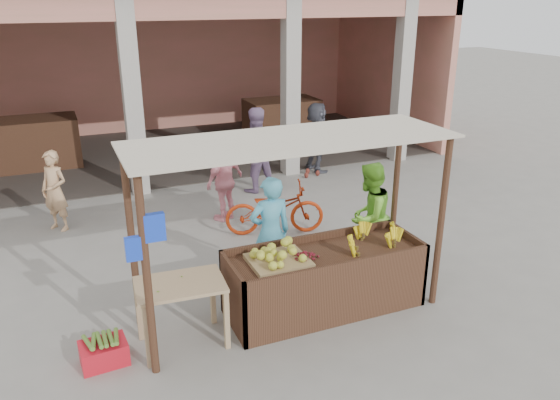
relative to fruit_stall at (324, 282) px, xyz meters
name	(u,v)px	position (x,y,z in m)	size (l,w,h in m)	color
ground	(290,316)	(-0.50, 0.00, -0.40)	(60.00, 60.00, 0.00)	slate
market_building	(152,48)	(-0.45, 8.93, 2.30)	(14.40, 6.40, 4.20)	#D87E71
fruit_stall	(324,282)	(0.00, 0.00, 0.00)	(2.60, 0.95, 0.80)	#4D2F1F
stall_awning	(288,172)	(-0.51, 0.06, 1.58)	(4.09, 1.35, 2.39)	#4D2F1F
banana_heap	(376,238)	(0.79, 0.02, 0.49)	(0.99, 0.54, 0.18)	yellow
melon_tray	(278,257)	(-0.65, 0.02, 0.49)	(0.73, 0.64, 0.20)	#9D8051
berry_heap	(304,256)	(-0.33, -0.05, 0.46)	(0.40, 0.33, 0.13)	maroon
side_table	(181,293)	(-1.93, -0.05, 0.29)	(1.07, 0.75, 0.83)	tan
papaya_pile	(179,275)	(-1.93, -0.05, 0.54)	(0.77, 0.44, 0.22)	#4A852B
red_crate	(104,353)	(-2.86, -0.07, -0.27)	(0.52, 0.37, 0.27)	red
plantain_bundle	(102,340)	(-2.86, -0.07, -0.09)	(0.41, 0.29, 0.08)	#58812F
produce_sacks	(311,165)	(2.34, 5.23, -0.13)	(0.70, 0.66, 0.53)	maroon
vendor_blue	(270,229)	(-0.43, 0.85, 0.49)	(0.67, 0.49, 1.78)	#50B5D7
vendor_green	(369,214)	(1.15, 0.80, 0.49)	(0.85, 0.49, 1.77)	#76CC34
motorcycle	(275,208)	(0.33, 2.55, 0.07)	(1.82, 0.63, 0.95)	#AA2D0C
shopper_b	(225,178)	(-0.27, 3.50, 0.42)	(0.96, 0.51, 1.64)	pink
shopper_d	(317,135)	(2.64, 5.56, 0.47)	(1.60, 0.66, 1.74)	#464753
shopper_e	(55,189)	(-3.18, 4.23, 0.36)	(0.56, 0.43, 1.52)	tan
shopper_f	(255,146)	(0.80, 4.79, 0.59)	(0.96, 0.55, 1.98)	#9375A0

